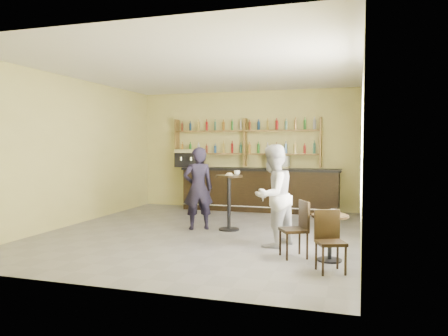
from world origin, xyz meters
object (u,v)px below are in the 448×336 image
(pastry_case, at_px, (279,162))
(chair_west, at_px, (294,229))
(bar_counter, at_px, (260,190))
(man_main, at_px, (198,188))
(pedestal_table, at_px, (229,203))
(cafe_table, at_px, (330,238))
(espresso_machine, at_px, (189,158))
(chair_south, at_px, (331,242))
(patron_second, at_px, (273,196))

(pastry_case, relative_size, chair_west, 0.62)
(bar_counter, distance_m, man_main, 2.94)
(pedestal_table, bearing_deg, cafe_table, -40.68)
(pastry_case, xyz_separation_m, chair_west, (1.05, -4.53, -0.85))
(espresso_machine, xyz_separation_m, pastry_case, (2.50, 0.00, -0.08))
(pedestal_table, bearing_deg, pastry_case, 79.19)
(bar_counter, height_order, man_main, man_main)
(espresso_machine, height_order, chair_south, espresso_machine)
(pastry_case, distance_m, patron_second, 3.94)
(bar_counter, height_order, chair_west, bar_counter)
(chair_west, relative_size, chair_south, 1.04)
(cafe_table, distance_m, chair_west, 0.56)
(man_main, height_order, cafe_table, man_main)
(bar_counter, distance_m, pedestal_table, 2.75)
(espresso_machine, xyz_separation_m, chair_south, (4.15, -5.18, -0.96))
(cafe_table, relative_size, patron_second, 0.40)
(espresso_machine, distance_m, patron_second, 4.98)
(cafe_table, height_order, chair_south, chair_south)
(chair_west, bearing_deg, pastry_case, 164.51)
(espresso_machine, bearing_deg, cafe_table, -41.41)
(espresso_machine, relative_size, patron_second, 0.40)
(bar_counter, xyz_separation_m, pedestal_table, (-0.03, -2.75, -0.00))
(bar_counter, distance_m, espresso_machine, 2.16)
(pastry_case, relative_size, man_main, 0.32)
(pedestal_table, bearing_deg, man_main, -170.46)
(cafe_table, xyz_separation_m, patron_second, (-1.00, 0.70, 0.53))
(patron_second, bearing_deg, chair_south, 64.05)
(espresso_machine, distance_m, chair_south, 6.70)
(espresso_machine, height_order, chair_west, espresso_machine)
(pastry_case, distance_m, chair_south, 5.50)
(man_main, bearing_deg, espresso_machine, -95.32)
(pedestal_table, bearing_deg, bar_counter, 89.44)
(chair_west, xyz_separation_m, patron_second, (-0.45, 0.65, 0.44))
(pastry_case, bearing_deg, man_main, -110.30)
(bar_counter, xyz_separation_m, cafe_table, (2.10, -4.58, -0.21))
(espresso_machine, relative_size, cafe_table, 0.99)
(chair_west, height_order, chair_south, chair_west)
(pastry_case, distance_m, pedestal_table, 2.89)
(cafe_table, bearing_deg, man_main, 148.02)
(bar_counter, bearing_deg, patron_second, -74.21)
(espresso_machine, distance_m, cafe_table, 6.23)
(bar_counter, xyz_separation_m, chair_south, (2.15, -5.18, -0.14))
(pastry_case, distance_m, cafe_table, 4.94)
(bar_counter, bearing_deg, pedestal_table, -90.56)
(chair_west, height_order, patron_second, patron_second)
(man_main, xyz_separation_m, cafe_table, (2.76, -1.72, -0.50))
(pedestal_table, distance_m, man_main, 0.70)
(man_main, bearing_deg, patron_second, 119.34)
(pedestal_table, xyz_separation_m, patron_second, (1.12, -1.12, 0.31))
(chair_south, bearing_deg, patron_second, 106.74)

